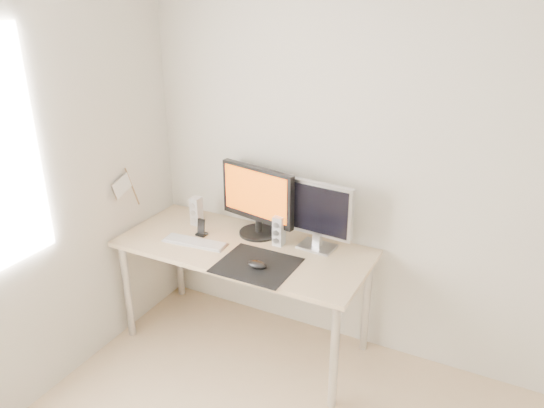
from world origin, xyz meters
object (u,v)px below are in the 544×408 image
(second_monitor, at_px, (318,213))
(mouse, at_px, (257,265))
(main_monitor, at_px, (258,199))
(phone_dock, at_px, (201,230))
(speaker_right, at_px, (279,231))
(keyboard, at_px, (195,242))
(speaker_left, at_px, (196,211))
(desk, at_px, (243,257))

(second_monitor, bearing_deg, mouse, -117.93)
(main_monitor, bearing_deg, mouse, -62.10)
(mouse, relative_size, main_monitor, 0.22)
(second_monitor, xyz_separation_m, phone_dock, (-0.74, -0.18, -0.21))
(speaker_right, distance_m, keyboard, 0.54)
(mouse, bearing_deg, speaker_left, 152.34)
(main_monitor, bearing_deg, speaker_left, -173.51)
(second_monitor, xyz_separation_m, speaker_right, (-0.23, -0.07, -0.14))
(desk, bearing_deg, main_monitor, 89.09)
(speaker_right, bearing_deg, mouse, -86.26)
(main_monitor, relative_size, speaker_left, 2.81)
(main_monitor, height_order, keyboard, main_monitor)
(desk, height_order, phone_dock, phone_dock)
(second_monitor, bearing_deg, speaker_left, -176.58)
(second_monitor, height_order, speaker_right, second_monitor)
(speaker_left, height_order, speaker_right, same)
(speaker_right, distance_m, phone_dock, 0.53)
(desk, relative_size, phone_dock, 13.76)
(desk, bearing_deg, mouse, -44.11)
(phone_dock, bearing_deg, desk, -1.71)
(speaker_right, height_order, keyboard, speaker_right)
(speaker_left, bearing_deg, main_monitor, 6.49)
(speaker_right, bearing_deg, main_monitor, 159.90)
(mouse, height_order, phone_dock, phone_dock)
(speaker_left, relative_size, phone_dock, 1.68)
(keyboard, bearing_deg, main_monitor, 45.07)
(desk, bearing_deg, speaker_right, 32.29)
(second_monitor, bearing_deg, speaker_right, -163.24)
(keyboard, bearing_deg, phone_dock, 103.35)
(speaker_right, bearing_deg, second_monitor, 16.76)
(desk, height_order, main_monitor, main_monitor)
(mouse, bearing_deg, keyboard, 168.97)
(mouse, xyz_separation_m, main_monitor, (-0.21, 0.40, 0.23))
(speaker_left, bearing_deg, desk, -17.30)
(mouse, xyz_separation_m, desk, (-0.21, 0.21, -0.10))
(desk, xyz_separation_m, second_monitor, (0.42, 0.19, 0.32))
(main_monitor, distance_m, second_monitor, 0.42)
(main_monitor, relative_size, speaker_right, 2.81)
(mouse, relative_size, speaker_right, 0.61)
(desk, distance_m, speaker_left, 0.50)
(main_monitor, height_order, speaker_left, main_monitor)
(speaker_left, relative_size, speaker_right, 1.00)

